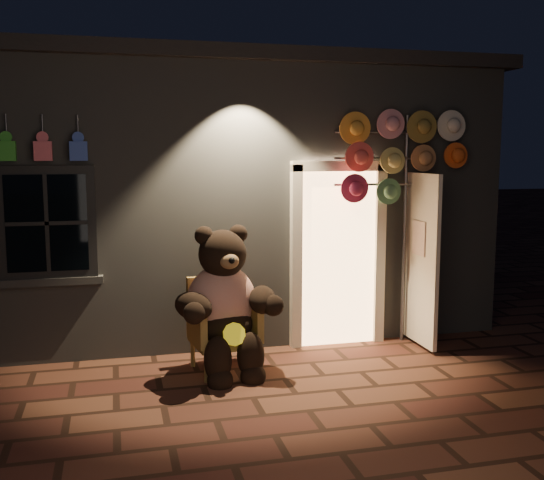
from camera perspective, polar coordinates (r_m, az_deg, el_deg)
name	(u,v)px	position (r m, az deg, el deg)	size (l,w,h in m)	color
ground	(253,398)	(6.15, -1.69, -13.96)	(60.00, 60.00, 0.00)	brown
shop_building	(196,189)	(9.66, -6.80, 4.53)	(7.30, 5.95, 3.51)	slate
wicker_armchair	(222,324)	(6.80, -4.53, -7.52)	(0.75, 0.69, 0.97)	#A88441
teddy_bear	(225,304)	(6.62, -4.27, -5.77)	(1.16, 0.97, 1.61)	red
hat_rack	(399,155)	(7.59, 11.34, 7.46)	(1.62, 0.22, 2.74)	#59595E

